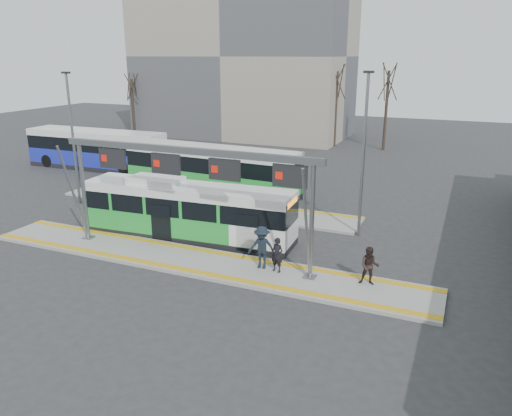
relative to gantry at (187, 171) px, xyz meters
The scene contains 18 objects.
ground 4.32m from the gantry, 36.20° to the right, with size 120.00×120.00×0.00m, color #2D2D30.
platform_main 4.25m from the gantry, 36.20° to the right, with size 22.00×3.00×0.15m, color gray.
platform_second 9.55m from the gantry, 115.25° to the left, with size 20.00×3.00×0.15m, color gray.
tactile_main 4.16m from the gantry, 36.20° to the right, with size 22.00×2.65×0.02m.
tactile_second 10.47m from the gantry, 112.32° to the left, with size 20.00×0.35×0.02m.
gantry is the anchor object (origin of this frame).
apartment_block 38.58m from the gantry, 110.90° to the left, with size 24.50×12.50×18.40m.
hero_bus 4.21m from the gantry, 122.82° to the left, with size 11.40×3.06×3.10m.
bg_bus_green 12.40m from the gantry, 113.45° to the left, with size 12.77×3.38×3.16m.
bg_bus_blue 22.31m from the gantry, 141.24° to the left, with size 12.30×2.93×3.20m.
passenger_a 5.49m from the gantry, ahead, with size 0.57×0.37×1.55m, color black.
passenger_b 8.93m from the gantry, ahead, with size 0.79×0.62×1.63m, color black.
passenger_c 4.79m from the gantry, ahead, with size 1.26×0.72×1.95m, color black.
tree_left 32.26m from the gantry, 92.89° to the left, with size 1.40×1.40×8.62m.
tree_mid 32.32m from the gantry, 83.81° to the left, with size 1.40×1.40×8.77m.
tree_far 38.23m from the gantry, 130.30° to the left, with size 1.40×1.40×7.43m.
lamp_west 12.42m from the gantry, 155.65° to the left, with size 0.50×0.25×8.27m.
lamp_east 9.16m from the gantry, 44.31° to the left, with size 0.50×0.25×8.52m.
Camera 1 is at (11.14, -18.51, 9.32)m, focal length 35.00 mm.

